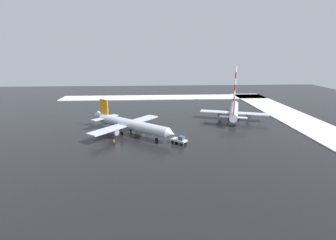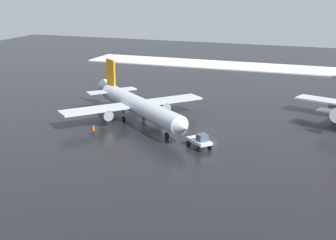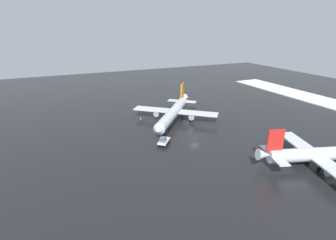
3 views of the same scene
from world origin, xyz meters
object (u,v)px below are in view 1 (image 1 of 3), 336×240
object	(u,v)px
airplane_foreground_jet	(234,111)
airplane_parked_starboard	(130,124)
ground_crew_near_tug	(136,127)
ground_crew_mid_apron	(114,142)
pushback_tug	(180,140)
antenna_mast	(235,85)

from	to	relation	value
airplane_foreground_jet	airplane_parked_starboard	bearing A→B (deg)	132.72
ground_crew_near_tug	ground_crew_mid_apron	size ratio (longest dim) A/B	1.00
pushback_tug	antenna_mast	bearing A→B (deg)	101.04
pushback_tug	ground_crew_near_tug	bearing A→B (deg)	172.09
ground_crew_mid_apron	ground_crew_near_tug	bearing A→B (deg)	26.06
airplane_foreground_jet	ground_crew_near_tug	distance (m)	39.93
airplane_foreground_jet	ground_crew_near_tug	size ratio (longest dim) A/B	18.00
ground_crew_near_tug	ground_crew_mid_apron	distance (m)	16.22
airplane_foreground_jet	ground_crew_mid_apron	bearing A→B (deg)	140.83
antenna_mast	ground_crew_near_tug	bearing A→B (deg)	133.05
ground_crew_mid_apron	antenna_mast	world-z (taller)	antenna_mast
airplane_parked_starboard	ground_crew_near_tug	xyz separation A→B (m)	(5.44, -1.53, -2.37)
airplane_foreground_jet	antenna_mast	distance (m)	34.45
pushback_tug	airplane_foreground_jet	bearing A→B (deg)	89.53
ground_crew_near_tug	airplane_foreground_jet	bearing A→B (deg)	-73.56
airplane_parked_starboard	airplane_foreground_jet	world-z (taller)	airplane_parked_starboard
pushback_tug	antenna_mast	distance (m)	69.79
airplane_foreground_jet	antenna_mast	bearing A→B (deg)	1.08
airplane_foreground_jet	pushback_tug	distance (m)	37.05
airplane_parked_starboard	pushback_tug	distance (m)	18.07
pushback_tug	ground_crew_near_tug	size ratio (longest dim) A/B	2.88
airplane_parked_starboard	antenna_mast	distance (m)	70.75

